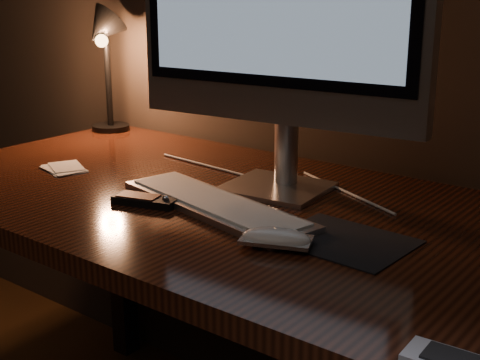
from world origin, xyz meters
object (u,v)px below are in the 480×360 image
Objects in this scene: mouse at (276,241)px; desk at (269,254)px; desk_lamp at (103,47)px; keyboard at (215,204)px; media_remote at (145,200)px.

desk is at bearing 105.47° from mouse.
desk_lamp is (-0.72, 0.20, 0.38)m from desk.
mouse is at bearing -11.25° from keyboard.
media_remote is at bearing -48.37° from desk_lamp.
keyboard is 0.79m from desk_lamp.
desk_lamp reaches higher than keyboard.
media_remote reaches higher than keyboard.
keyboard is 0.22m from mouse.
desk is 0.31m from mouse.
desk is 3.46× the size of keyboard.
mouse reaches higher than keyboard.
desk is 4.37× the size of desk_lamp.
keyboard is 3.95× the size of mouse.
keyboard is at bearing -38.73° from desk_lamp.
desk_lamp reaches higher than mouse.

